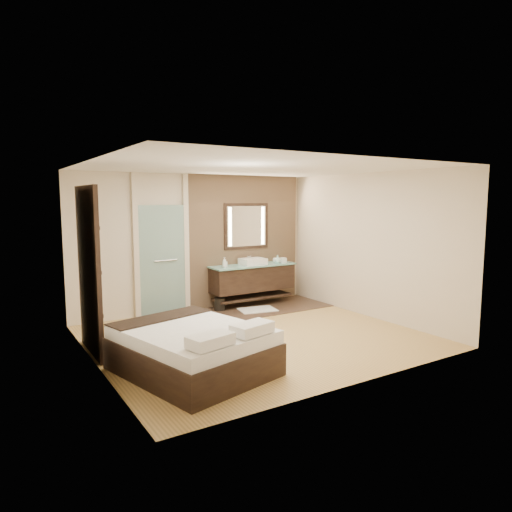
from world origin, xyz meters
TOP-DOWN VIEW (x-y plane):
  - floor at (0.00, 0.00)m, footprint 5.00×5.00m
  - tile_strip at (0.60, 1.60)m, footprint 3.80×1.30m
  - stone_wall at (1.10, 2.21)m, footprint 2.60×0.08m
  - vanity at (1.10, 1.92)m, footprint 1.85×0.55m
  - mirror_unit at (1.10, 2.16)m, footprint 1.06×0.04m
  - frosted_door at (-0.75, 2.20)m, footprint 1.10×0.12m
  - shoji_partition at (-2.43, 0.60)m, footprint 0.06×1.20m
  - bed at (-1.50, -0.85)m, footprint 1.91×2.18m
  - bath_mat at (0.94, 1.46)m, footprint 0.80×0.63m
  - waste_bin at (0.29, 1.85)m, footprint 0.25×0.25m
  - tissue_box at (1.82, 1.84)m, footprint 0.12×0.12m
  - soap_bottle_a at (0.42, 1.88)m, footprint 0.08×0.08m
  - soap_bottle_b at (0.46, 1.92)m, footprint 0.09×0.10m
  - soap_bottle_c at (1.66, 1.81)m, footprint 0.13×0.13m
  - cup at (1.71, 1.95)m, footprint 0.14×0.14m

SIDE VIEW (x-z plane):
  - floor at x=0.00m, z-range 0.00..0.00m
  - tile_strip at x=0.60m, z-range 0.00..0.01m
  - bath_mat at x=0.94m, z-range 0.01..0.03m
  - waste_bin at x=0.29m, z-range 0.00..0.27m
  - bed at x=-1.50m, z-range -0.06..0.66m
  - vanity at x=1.10m, z-range 0.14..1.02m
  - cup at x=1.71m, z-range 0.86..0.96m
  - tissue_box at x=1.82m, z-range 0.86..0.97m
  - soap_bottle_b at x=0.46m, z-range 0.86..1.02m
  - soap_bottle_c at x=1.66m, z-range 0.86..1.04m
  - soap_bottle_a at x=0.42m, z-range 0.86..1.07m
  - frosted_door at x=-0.75m, z-range -0.21..2.49m
  - shoji_partition at x=-2.43m, z-range 0.01..2.41m
  - stone_wall at x=1.10m, z-range 0.00..2.70m
  - mirror_unit at x=1.10m, z-range 1.17..2.13m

